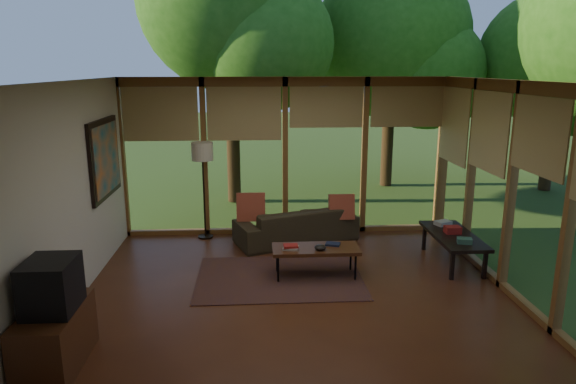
{
  "coord_description": "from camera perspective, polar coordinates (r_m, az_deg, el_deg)",
  "views": [
    {
      "loc": [
        -0.49,
        -6.17,
        2.86
      ],
      "look_at": [
        -0.06,
        0.7,
        1.17
      ],
      "focal_mm": 32.0,
      "sensor_mm": 36.0,
      "label": 1
    }
  ],
  "objects": [
    {
      "name": "floor",
      "position": [
        6.82,
        0.92,
        -11.03
      ],
      "size": [
        5.5,
        5.5,
        0.0
      ],
      "primitive_type": "plane",
      "color": "#5F2E19",
      "rests_on": "ground"
    },
    {
      "name": "ceiling",
      "position": [
        6.2,
        1.01,
        12.27
      ],
      "size": [
        5.5,
        5.5,
        0.0
      ],
      "primitive_type": "plane",
      "rotation": [
        3.14,
        0.0,
        0.0
      ],
      "color": "white",
      "rests_on": "ground"
    },
    {
      "name": "wall_left",
      "position": [
        6.75,
        -23.02,
        -0.29
      ],
      "size": [
        0.04,
        5.0,
        2.7
      ],
      "primitive_type": "cube",
      "color": "beige",
      "rests_on": "ground"
    },
    {
      "name": "wall_front",
      "position": [
        4.0,
        3.79,
        -8.44
      ],
      "size": [
        5.5,
        0.04,
        2.7
      ],
      "primitive_type": "cube",
      "color": "beige",
      "rests_on": "ground"
    },
    {
      "name": "window_wall_back",
      "position": [
        8.82,
        -0.31,
        3.9
      ],
      "size": [
        5.5,
        0.12,
        2.7
      ],
      "primitive_type": "cube",
      "color": "brown",
      "rests_on": "ground"
    },
    {
      "name": "window_wall_right",
      "position": [
        7.13,
        23.56,
        0.37
      ],
      "size": [
        0.12,
        5.0,
        2.7
      ],
      "primitive_type": "cube",
      "color": "brown",
      "rests_on": "ground"
    },
    {
      "name": "exterior_lawn",
      "position": [
        16.77,
        26.96,
        2.4
      ],
      "size": [
        40.0,
        40.0,
        0.0
      ],
      "primitive_type": "plane",
      "color": "#34501E",
      "rests_on": "ground"
    },
    {
      "name": "tree_ne",
      "position": [
        12.76,
        11.4,
        16.22
      ],
      "size": [
        3.67,
        3.67,
        5.31
      ],
      "color": "#392614",
      "rests_on": "ground"
    },
    {
      "name": "tree_far",
      "position": [
        13.27,
        26.83,
        12.85
      ],
      "size": [
        3.07,
        3.07,
        4.53
      ],
      "color": "#392614",
      "rests_on": "ground"
    },
    {
      "name": "rug",
      "position": [
        7.24,
        -0.94,
        -9.48
      ],
      "size": [
        2.29,
        1.62,
        0.01
      ],
      "primitive_type": "cube",
      "color": "brown",
      "rests_on": "floor"
    },
    {
      "name": "sofa",
      "position": [
        8.59,
        0.91,
        -3.63
      ],
      "size": [
        2.15,
        1.42,
        0.58
      ],
      "primitive_type": "imported",
      "rotation": [
        0.0,
        0.0,
        3.49
      ],
      "color": "#372D1B",
      "rests_on": "floor"
    },
    {
      "name": "pillow_left",
      "position": [
        8.43,
        -4.14,
        -1.74
      ],
      "size": [
        0.47,
        0.25,
        0.49
      ],
      "primitive_type": "cube",
      "rotation": [
        -0.21,
        0.0,
        0.0
      ],
      "color": "maroon",
      "rests_on": "sofa"
    },
    {
      "name": "pillow_right",
      "position": [
        8.55,
        5.97,
        -1.72
      ],
      "size": [
        0.42,
        0.22,
        0.44
      ],
      "primitive_type": "cube",
      "rotation": [
        -0.21,
        0.0,
        0.0
      ],
      "color": "maroon",
      "rests_on": "sofa"
    },
    {
      "name": "ct_book_lower",
      "position": [
        7.07,
        0.31,
        -6.25
      ],
      "size": [
        0.24,
        0.19,
        0.03
      ],
      "primitive_type": "cube",
      "rotation": [
        0.0,
        0.0,
        -0.16
      ],
      "color": "#AAA29A",
      "rests_on": "coffee_table"
    },
    {
      "name": "ct_book_upper",
      "position": [
        7.06,
        0.31,
        -6.02
      ],
      "size": [
        0.2,
        0.16,
        0.03
      ],
      "primitive_type": "cube",
      "rotation": [
        0.0,
        0.0,
        0.05
      ],
      "color": "maroon",
      "rests_on": "coffee_table"
    },
    {
      "name": "ct_book_side",
      "position": [
        7.26,
        5.0,
        -5.79
      ],
      "size": [
        0.23,
        0.2,
        0.03
      ],
      "primitive_type": "cube",
      "rotation": [
        0.0,
        0.0,
        -0.3
      ],
      "color": "#151B30",
      "rests_on": "coffee_table"
    },
    {
      "name": "ct_bowl",
      "position": [
        7.05,
        3.6,
        -6.15
      ],
      "size": [
        0.16,
        0.16,
        0.07
      ],
      "primitive_type": "ellipsoid",
      "color": "black",
      "rests_on": "coffee_table"
    },
    {
      "name": "media_cabinet",
      "position": [
        5.65,
        -24.46,
        -14.54
      ],
      "size": [
        0.5,
        1.0,
        0.6
      ],
      "primitive_type": "cube",
      "color": "#522A16",
      "rests_on": "floor"
    },
    {
      "name": "television",
      "position": [
        5.41,
        -24.84,
        -9.39
      ],
      "size": [
        0.45,
        0.55,
        0.5
      ],
      "primitive_type": "cube",
      "color": "black",
      "rests_on": "media_cabinet"
    },
    {
      "name": "console_book_a",
      "position": [
        7.62,
        19.02,
        -5.14
      ],
      "size": [
        0.23,
        0.19,
        0.07
      ],
      "primitive_type": "cube",
      "rotation": [
        0.0,
        0.0,
        -0.27
      ],
      "color": "#365E4C",
      "rests_on": "side_console"
    },
    {
      "name": "console_book_b",
      "position": [
        8.01,
        17.82,
        -4.01
      ],
      "size": [
        0.23,
        0.17,
        0.1
      ],
      "primitive_type": "cube",
      "rotation": [
        0.0,
        0.0,
        0.01
      ],
      "color": "maroon",
      "rests_on": "side_console"
    },
    {
      "name": "console_book_c",
      "position": [
        8.37,
        16.84,
        -3.32
      ],
      "size": [
        0.28,
        0.25,
        0.06
      ],
      "primitive_type": "cube",
      "rotation": [
        0.0,
        0.0,
        0.39
      ],
      "color": "#AAA29A",
      "rests_on": "side_console"
    },
    {
      "name": "floor_lamp",
      "position": [
        8.64,
        -9.49,
        3.88
      ],
      "size": [
        0.36,
        0.36,
        1.65
      ],
      "color": "black",
      "rests_on": "floor"
    },
    {
      "name": "coffee_table",
      "position": [
        7.17,
        3.09,
        -6.42
      ],
      "size": [
        1.2,
        0.5,
        0.43
      ],
      "color": "#522A16",
      "rests_on": "floor"
    },
    {
      "name": "side_console",
      "position": [
        8.0,
        17.9,
        -4.78
      ],
      "size": [
        0.6,
        1.4,
        0.46
      ],
      "color": "black",
      "rests_on": "floor"
    },
    {
      "name": "wall_painting",
      "position": [
        8.0,
        -19.66,
        3.53
      ],
      "size": [
        0.06,
        1.35,
        1.15
      ],
      "color": "black",
      "rests_on": "wall_left"
    }
  ]
}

